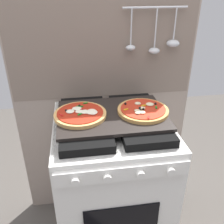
{
  "coord_description": "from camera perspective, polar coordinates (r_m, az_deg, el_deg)",
  "views": [
    {
      "loc": [
        -0.17,
        -1.11,
        1.53
      ],
      "look_at": [
        0.0,
        0.0,
        0.93
      ],
      "focal_mm": 40.83,
      "sensor_mm": 36.0,
      "label": 1
    }
  ],
  "objects": [
    {
      "name": "stove",
      "position": [
        1.56,
        0.01,
        -15.67
      ],
      "size": [
        0.6,
        0.64,
        0.9
      ],
      "color": "white",
      "rests_on": "ground_plane"
    },
    {
      "name": "pizza_left",
      "position": [
        1.27,
        -7.08,
        -0.34
      ],
      "size": [
        0.26,
        0.26,
        0.03
      ],
      "color": "tan",
      "rests_on": "baking_tray"
    },
    {
      "name": "kitchen_backsplash",
      "position": [
        1.63,
        -1.68,
        1.21
      ],
      "size": [
        1.1,
        0.09,
        1.55
      ],
      "color": "gray",
      "rests_on": "ground_plane"
    },
    {
      "name": "baking_tray",
      "position": [
        1.28,
        0.0,
        -0.71
      ],
      "size": [
        0.54,
        0.38,
        0.02
      ],
      "primitive_type": "cube",
      "color": "black",
      "rests_on": "stove"
    },
    {
      "name": "pizza_right",
      "position": [
        1.3,
        6.93,
        0.42
      ],
      "size": [
        0.26,
        0.26,
        0.03
      ],
      "color": "tan",
      "rests_on": "baking_tray"
    }
  ]
}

